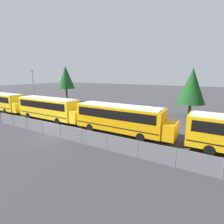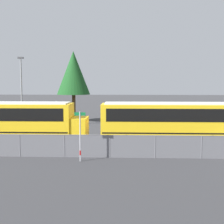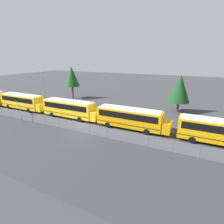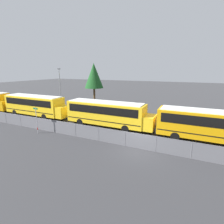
# 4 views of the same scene
# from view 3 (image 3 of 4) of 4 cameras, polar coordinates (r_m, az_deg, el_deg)

# --- Properties ---
(ground_plane) EXTENTS (200.00, 200.00, 0.00)m
(ground_plane) POSITION_cam_3_polar(r_m,az_deg,el_deg) (27.89, -9.96, -6.47)
(ground_plane) COLOR #38383A
(road_strip) EXTENTS (121.58, 12.00, 0.01)m
(road_strip) POSITION_cam_3_polar(r_m,az_deg,el_deg) (23.84, -18.53, -11.51)
(road_strip) COLOR #333335
(road_strip) RESTS_ON ground_plane
(fence) EXTENTS (87.65, 0.07, 1.53)m
(fence) POSITION_cam_3_polar(r_m,az_deg,el_deg) (27.58, -10.05, -4.98)
(fence) COLOR #9EA0A5
(fence) RESTS_ON ground_plane
(school_bus_1) EXTENTS (11.98, 2.64, 3.36)m
(school_bus_1) POSITION_cam_3_polar(r_m,az_deg,el_deg) (43.45, -27.11, 3.29)
(school_bus_1) COLOR yellow
(school_bus_1) RESTS_ON ground_plane
(school_bus_2) EXTENTS (11.98, 2.64, 3.36)m
(school_bus_2) POSITION_cam_3_polar(r_m,az_deg,el_deg) (34.18, -13.55, 1.34)
(school_bus_2) COLOR yellow
(school_bus_2) RESTS_ON ground_plane
(school_bus_3) EXTENTS (11.98, 2.64, 3.36)m
(school_bus_3) POSITION_cam_3_polar(r_m,az_deg,el_deg) (28.22, 6.14, -1.68)
(school_bus_3) COLOR orange
(school_bus_3) RESTS_ON ground_plane
(school_bus_4) EXTENTS (11.98, 2.64, 3.36)m
(school_bus_4) POSITION_cam_3_polar(r_m,az_deg,el_deg) (27.13, 32.67, -5.28)
(school_bus_4) COLOR #EDA80F
(school_bus_4) RESTS_ON ground_plane
(street_sign) EXTENTS (0.70, 0.09, 3.17)m
(street_sign) POSITION_cam_3_polar(r_m,az_deg,el_deg) (35.13, -27.77, -0.31)
(street_sign) COLOR #B7B7BC
(street_sign) RESTS_ON ground_plane
(light_pole) EXTENTS (0.60, 0.24, 7.67)m
(light_pole) POSITION_cam_3_polar(r_m,az_deg,el_deg) (49.50, -21.31, 8.19)
(light_pole) COLOR gray
(light_pole) RESTS_ON ground_plane
(tree_0) EXTENTS (4.13, 4.13, 8.83)m
(tree_0) POSITION_cam_3_polar(r_m,az_deg,el_deg) (50.23, -13.00, 11.23)
(tree_0) COLOR #51381E
(tree_0) RESTS_ON ground_plane
(tree_1) EXTENTS (4.32, 4.32, 7.84)m
(tree_1) POSITION_cam_3_polar(r_m,az_deg,el_deg) (38.70, 21.27, 7.12)
(tree_1) COLOR #51381E
(tree_1) RESTS_ON ground_plane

